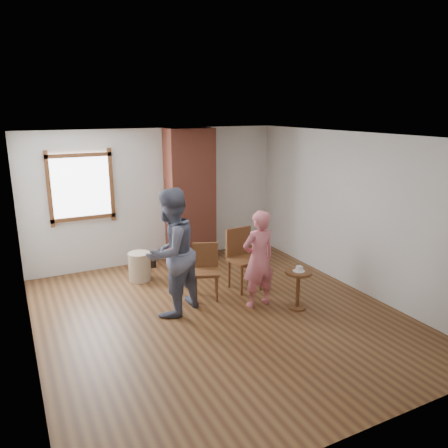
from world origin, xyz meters
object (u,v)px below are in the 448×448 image
(dining_chair_left, at_px, (206,268))
(person_pink, at_px, (258,259))
(side_table, at_px, (298,283))
(man, at_px, (171,253))
(stoneware_crock, at_px, (140,266))
(dining_chair_right, at_px, (242,255))

(dining_chair_left, distance_m, person_pink, 0.92)
(side_table, xyz_separation_m, man, (-1.75, 0.72, 0.54))
(side_table, relative_size, person_pink, 0.40)
(stoneware_crock, bearing_deg, side_table, -50.23)
(dining_chair_right, distance_m, side_table, 1.16)
(stoneware_crock, height_order, man, man)
(man, relative_size, person_pink, 1.25)
(person_pink, bearing_deg, man, -19.03)
(stoneware_crock, distance_m, person_pink, 2.32)
(stoneware_crock, height_order, person_pink, person_pink)
(man, xyz_separation_m, person_pink, (1.26, -0.36, -0.19))
(side_table, bearing_deg, stoneware_crock, 129.77)
(dining_chair_left, bearing_deg, side_table, -21.94)
(stoneware_crock, xyz_separation_m, dining_chair_left, (0.76, -1.15, 0.24))
(dining_chair_left, height_order, dining_chair_right, dining_chair_right)
(stoneware_crock, relative_size, man, 0.27)
(dining_chair_left, xyz_separation_m, person_pink, (0.57, -0.68, 0.27))
(dining_chair_right, bearing_deg, side_table, -76.10)
(dining_chair_right, height_order, side_table, dining_chair_right)
(side_table, height_order, man, man)
(person_pink, bearing_deg, stoneware_crock, -56.88)
(dining_chair_left, height_order, person_pink, person_pink)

